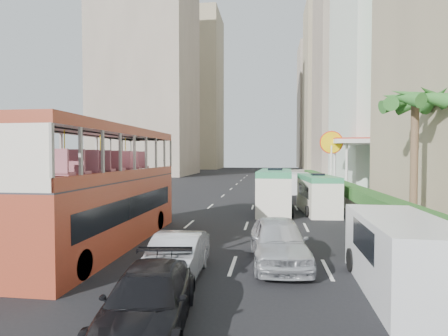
% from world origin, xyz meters
% --- Properties ---
extents(ground_plane, '(200.00, 200.00, 0.00)m').
position_xyz_m(ground_plane, '(0.00, 0.00, 0.00)').
color(ground_plane, black).
rests_on(ground_plane, ground).
extents(double_decker_bus, '(2.50, 11.00, 5.06)m').
position_xyz_m(double_decker_bus, '(-6.00, 0.00, 2.53)').
color(double_decker_bus, '#9F3A23').
rests_on(double_decker_bus, ground).
extents(car_silver_lane_a, '(1.55, 4.22, 1.38)m').
position_xyz_m(car_silver_lane_a, '(-1.99, -3.59, 0.00)').
color(car_silver_lane_a, silver).
rests_on(car_silver_lane_a, ground).
extents(car_silver_lane_b, '(2.34, 4.90, 1.62)m').
position_xyz_m(car_silver_lane_b, '(1.19, -1.49, 0.00)').
color(car_silver_lane_b, silver).
rests_on(car_silver_lane_b, ground).
extents(car_black, '(2.38, 4.70, 1.31)m').
position_xyz_m(car_black, '(-1.77, -6.67, 0.00)').
color(car_black, black).
rests_on(car_black, ground).
extents(van_asset, '(2.19, 4.39, 1.20)m').
position_xyz_m(van_asset, '(1.44, 16.99, 0.00)').
color(van_asset, silver).
rests_on(van_asset, ground).
extents(minibus_near, '(2.45, 6.54, 2.86)m').
position_xyz_m(minibus_near, '(1.22, 10.13, 1.43)').
color(minibus_near, silver).
rests_on(minibus_near, ground).
extents(minibus_far, '(2.31, 5.80, 2.52)m').
position_xyz_m(minibus_far, '(4.06, 10.11, 1.26)').
color(minibus_far, silver).
rests_on(minibus_far, ground).
extents(panel_van_near, '(2.26, 5.32, 2.10)m').
position_xyz_m(panel_van_near, '(4.55, -3.74, 1.05)').
color(panel_van_near, silver).
rests_on(panel_van_near, ground).
extents(panel_van_far, '(2.11, 5.10, 2.03)m').
position_xyz_m(panel_van_far, '(3.91, 22.93, 1.01)').
color(panel_van_far, silver).
rests_on(panel_van_far, ground).
extents(sidewalk, '(6.00, 120.00, 0.18)m').
position_xyz_m(sidewalk, '(9.00, 25.00, 0.09)').
color(sidewalk, '#99968C').
rests_on(sidewalk, ground).
extents(kerb_wall, '(0.30, 44.00, 1.00)m').
position_xyz_m(kerb_wall, '(6.20, 14.00, 0.68)').
color(kerb_wall, silver).
rests_on(kerb_wall, sidewalk).
extents(hedge, '(1.10, 44.00, 0.70)m').
position_xyz_m(hedge, '(6.20, 14.00, 1.53)').
color(hedge, '#2D6626').
rests_on(hedge, kerb_wall).
extents(palm_tree, '(0.36, 0.36, 6.40)m').
position_xyz_m(palm_tree, '(7.80, 4.00, 3.38)').
color(palm_tree, brown).
rests_on(palm_tree, sidewalk).
extents(shell_station, '(6.50, 8.00, 5.50)m').
position_xyz_m(shell_station, '(10.00, 23.00, 2.75)').
color(shell_station, silver).
rests_on(shell_station, ground).
extents(tower_mid, '(16.00, 16.00, 50.00)m').
position_xyz_m(tower_mid, '(18.00, 58.00, 25.00)').
color(tower_mid, tan).
rests_on(tower_mid, ground).
extents(tower_far_a, '(14.00, 14.00, 44.00)m').
position_xyz_m(tower_far_a, '(17.00, 82.00, 22.00)').
color(tower_far_a, tan).
rests_on(tower_far_a, ground).
extents(tower_far_b, '(14.00, 14.00, 40.00)m').
position_xyz_m(tower_far_b, '(17.00, 104.00, 20.00)').
color(tower_far_b, tan).
rests_on(tower_far_b, ground).
extents(tower_left_a, '(18.00, 18.00, 52.00)m').
position_xyz_m(tower_left_a, '(-24.00, 55.00, 26.00)').
color(tower_left_a, tan).
rests_on(tower_left_a, ground).
extents(tower_left_b, '(16.00, 16.00, 46.00)m').
position_xyz_m(tower_left_b, '(-22.00, 90.00, 23.00)').
color(tower_left_b, tan).
rests_on(tower_left_b, ground).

